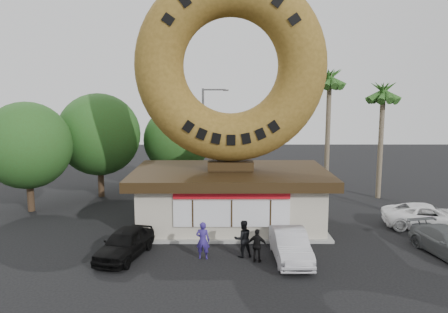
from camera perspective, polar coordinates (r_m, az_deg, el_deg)
name	(u,v)px	position (r m, az deg, el deg)	size (l,w,h in m)	color
ground	(233,265)	(20.36, 1.17, -13.94)	(90.00, 90.00, 0.00)	black
donut_shop	(230,195)	(25.52, 0.85, -5.10)	(11.20, 7.20, 3.80)	beige
giant_donut	(231,66)	(24.86, 0.89, 11.75)	(10.75, 10.75, 2.74)	olive
tree_west	(99,135)	(33.22, -16.01, 2.78)	(6.00, 6.00, 7.65)	#473321
tree_mid	(177,140)	(34.20, -6.14, 2.17)	(5.20, 5.20, 6.63)	#473321
tree_far	(27,146)	(30.70, -24.31, 1.32)	(5.60, 5.60, 7.14)	#473321
palm_near	(330,83)	(33.77, 13.62, 9.37)	(2.60, 2.60, 9.75)	#726651
palm_far	(383,95)	(33.35, 20.08, 7.51)	(2.60, 2.60, 8.75)	#726651
street_lamp	(205,133)	(35.00, -2.49, 3.12)	(2.11, 0.20, 8.00)	#59595E
person_left	(203,240)	(20.75, -2.78, -10.88)	(0.65, 0.43, 1.78)	navy
person_center	(243,239)	(20.96, 2.50, -10.68)	(0.86, 0.67, 1.78)	black
person_right	(257,246)	(20.44, 4.37, -11.53)	(0.92, 0.38, 1.56)	black
car_black	(125,243)	(21.46, -12.83, -10.98)	(1.63, 4.06, 1.38)	black
car_silver	(290,245)	(20.88, 8.64, -11.39)	(1.49, 4.27, 1.41)	#AFADB3
car_white	(428,216)	(27.76, 25.09, -7.09)	(2.29, 4.97, 1.38)	white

